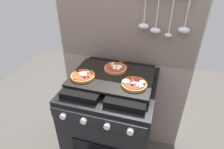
# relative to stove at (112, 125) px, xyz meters

# --- Properties ---
(kitchen_backsplash) EXTENTS (1.10, 0.09, 1.55)m
(kitchen_backsplash) POSITION_rel_stove_xyz_m (0.00, 0.34, 0.34)
(kitchen_backsplash) COLOR gray
(kitchen_backsplash) RESTS_ON ground_plane
(stove) EXTENTS (0.60, 0.64, 0.90)m
(stove) POSITION_rel_stove_xyz_m (0.00, 0.00, 0.00)
(stove) COLOR black
(stove) RESTS_ON ground_plane
(baking_tray) EXTENTS (0.54, 0.38, 0.02)m
(baking_tray) POSITION_rel_stove_xyz_m (0.00, 0.00, 0.46)
(baking_tray) COLOR black
(baking_tray) RESTS_ON stove
(pizza_left) EXTENTS (0.16, 0.16, 0.03)m
(pizza_left) POSITION_rel_stove_xyz_m (-0.18, -0.07, 0.48)
(pizza_left) COLOR #C18947
(pizza_left) RESTS_ON baking_tray
(pizza_right) EXTENTS (0.16, 0.16, 0.03)m
(pizza_right) POSITION_rel_stove_xyz_m (0.17, -0.07, 0.48)
(pizza_right) COLOR #C18947
(pizza_right) RESTS_ON baking_tray
(pizza_center) EXTENTS (0.16, 0.16, 0.03)m
(pizza_center) POSITION_rel_stove_xyz_m (-0.00, 0.09, 0.48)
(pizza_center) COLOR #C18947
(pizza_center) RESTS_ON baking_tray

